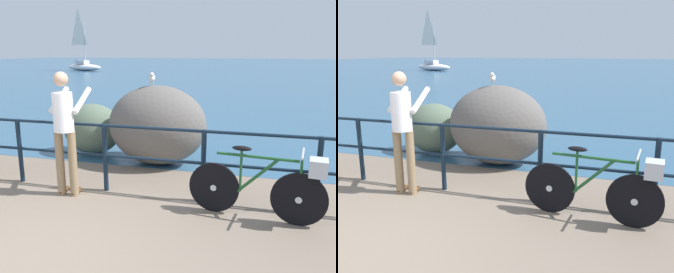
{
  "view_description": "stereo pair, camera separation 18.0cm",
  "coord_description": "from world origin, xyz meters",
  "views": [
    {
      "loc": [
        2.24,
        -2.69,
        2.06
      ],
      "look_at": [
        0.85,
        2.37,
        0.8
      ],
      "focal_mm": 38.4,
      "sensor_mm": 36.0,
      "label": 1
    },
    {
      "loc": [
        2.41,
        -2.64,
        2.06
      ],
      "look_at": [
        0.85,
        2.37,
        0.8
      ],
      "focal_mm": 38.4,
      "sensor_mm": 36.0,
      "label": 2
    }
  ],
  "objects": [
    {
      "name": "breakwater_boulder_left",
      "position": [
        -1.12,
        3.77,
        0.51
      ],
      "size": [
        1.2,
        0.94,
        1.02
      ],
      "color": "#586955",
      "rests_on": "ground"
    },
    {
      "name": "ground_plane",
      "position": [
        0.0,
        20.0,
        -0.05
      ],
      "size": [
        120.0,
        120.0,
        0.1
      ],
      "primitive_type": "cube",
      "color": "#756656"
    },
    {
      "name": "sailboat",
      "position": [
        -16.04,
        31.26,
        0.71
      ],
      "size": [
        4.59,
        2.51,
        6.16
      ],
      "rotation": [
        0.0,
        0.0,
        5.99
      ],
      "color": "white",
      "rests_on": "sea_surface"
    },
    {
      "name": "sea_surface",
      "position": [
        0.0,
        48.14,
        0.0
      ],
      "size": [
        120.0,
        90.0,
        0.01
      ],
      "primitive_type": "cube",
      "color": "#2D5675",
      "rests_on": "ground_plane"
    },
    {
      "name": "breakwater_boulder_main",
      "position": [
        0.35,
        3.46,
        0.72
      ],
      "size": [
        1.82,
        1.35,
        1.45
      ],
      "color": "#605B56",
      "rests_on": "ground"
    },
    {
      "name": "promenade_railing",
      "position": [
        -0.0,
        1.97,
        0.64
      ],
      "size": [
        8.88,
        0.07,
        1.02
      ],
      "color": "black",
      "rests_on": "ground_plane"
    },
    {
      "name": "bicycle",
      "position": [
        2.32,
        1.6,
        0.46
      ],
      "size": [
        1.69,
        0.48,
        0.92
      ],
      "rotation": [
        0.0,
        0.0,
        -0.12
      ],
      "color": "black",
      "rests_on": "ground_plane"
    },
    {
      "name": "seagull",
      "position": [
        0.25,
        3.49,
        1.59
      ],
      "size": [
        0.18,
        0.34,
        0.23
      ],
      "rotation": [
        0.0,
        0.0,
        4.99
      ],
      "color": "gold",
      "rests_on": "breakwater_boulder_main"
    },
    {
      "name": "person_at_railing",
      "position": [
        -0.47,
        1.69,
        0.99
      ],
      "size": [
        0.46,
        0.65,
        1.78
      ],
      "rotation": [
        0.0,
        0.0,
        1.61
      ],
      "color": "#8C7251",
      "rests_on": "ground_plane"
    }
  ]
}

